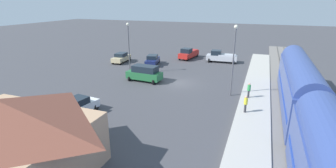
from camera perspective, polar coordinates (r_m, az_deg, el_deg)
name	(u,v)px	position (r m, az deg, el deg)	size (l,w,h in m)	color
ground_plane	(179,83)	(34.36, 2.50, 0.21)	(200.00, 200.00, 0.00)	#424247
railway_track	(292,95)	(33.01, 26.24, -2.34)	(4.80, 70.00, 0.30)	slate
platform	(256,91)	(32.77, 19.33, -1.48)	(3.20, 46.00, 0.30)	#B7B2A8
passenger_train	(313,120)	(20.20, 30.05, -7.07)	(2.93, 36.39, 4.98)	#33478C
station_building	(3,138)	(18.59, -33.31, -10.19)	(10.55, 8.70, 5.28)	tan
pedestrian_on_platform	(249,89)	(29.53, 17.86, -1.14)	(0.36, 0.36, 1.71)	#333338
pedestrian_waiting_far	(246,103)	(25.55, 17.19, -4.11)	(0.36, 0.36, 1.71)	#333338
suv_green	(145,73)	(35.04, -5.33, 2.47)	(5.02, 2.65, 2.22)	#236638
sedan_white	(77,107)	(26.13, -20.01, -4.87)	(2.40, 4.70, 1.74)	white
pickup_red	(189,53)	(49.10, 4.67, 6.93)	(2.79, 5.64, 2.14)	red
sedan_tan	(121,58)	(46.71, -10.55, 5.91)	(2.13, 4.61, 1.74)	#C6B284
pickup_silver	(221,57)	(47.01, 11.94, 6.09)	(5.52, 2.75, 2.14)	silver
sedan_navy	(152,60)	(44.16, -3.54, 5.47)	(2.79, 4.80, 1.74)	navy
light_pole_near_platform	(234,53)	(29.42, 14.70, 6.86)	(0.44, 0.44, 8.21)	#515156
light_pole_lot_center	(129,42)	(38.52, -8.92, 9.36)	(0.44, 0.44, 7.64)	#515156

